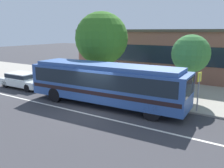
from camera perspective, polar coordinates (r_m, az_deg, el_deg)
ground_plane at (r=14.64m, az=-4.07°, el=-6.40°), size 120.00×120.00×0.00m
sidewalk_slab at (r=20.05m, az=7.04°, el=-0.99°), size 60.00×8.00×0.12m
lane_stripe_center at (r=14.04m, az=-6.01°, el=-7.28°), size 56.00×0.16×0.01m
transit_bus at (r=15.16m, az=-1.59°, el=0.58°), size 10.78×2.89×2.74m
sedan_behind_bus at (r=21.56m, az=-20.88°, el=1.04°), size 4.36×1.88×1.29m
pedestrian_waiting_near_sign at (r=19.39m, az=-8.19°, el=1.60°), size 0.41×0.41×1.65m
bus_stop_sign at (r=14.62m, az=20.35°, el=-0.54°), size 0.14×0.44×2.36m
street_tree_near_stop at (r=19.77m, az=-2.55°, el=11.00°), size 4.38×4.38×6.27m
street_tree_mid_block at (r=17.02m, az=18.63°, el=6.86°), size 2.61×2.61×4.47m
station_building at (r=27.18m, az=13.53°, el=7.56°), size 19.43×8.71×4.96m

